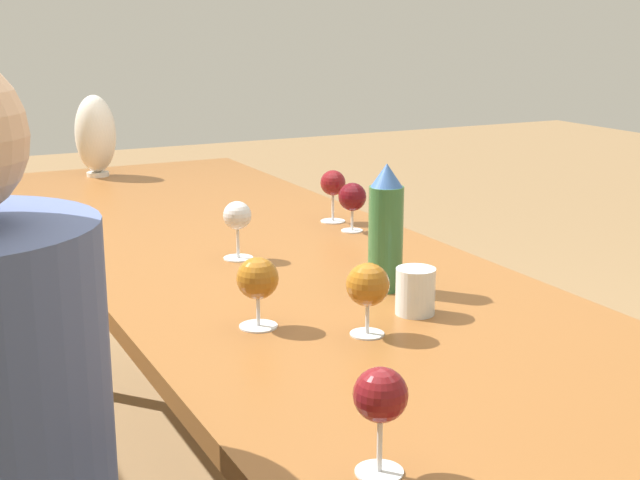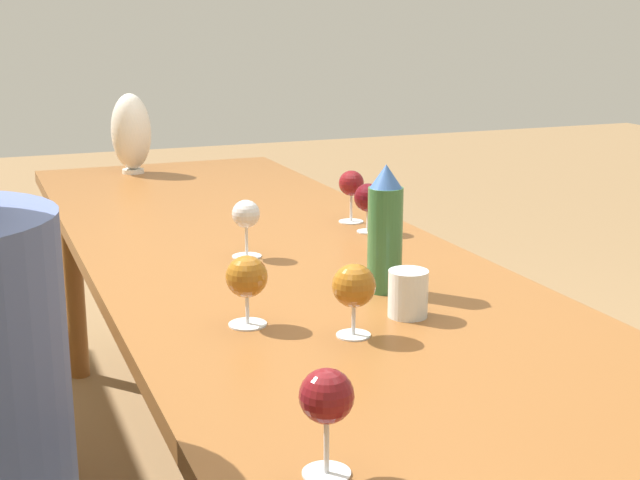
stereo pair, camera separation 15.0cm
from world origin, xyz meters
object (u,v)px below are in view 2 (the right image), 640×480
vase (131,132)px  wine_glass_5 (354,287)px  water_bottle (385,230)px  wine_glass_4 (368,198)px  wine_glass_3 (327,399)px  water_tumbler (408,293)px  wine_glass_6 (351,185)px  wine_glass_2 (247,278)px  wine_glass_1 (246,216)px

vase → wine_glass_5: 1.81m
water_bottle → wine_glass_4: water_bottle is taller
wine_glass_3 → wine_glass_4: 1.27m
water_tumbler → vase: (1.75, 0.20, 0.10)m
water_tumbler → wine_glass_4: size_ratio=0.69×
water_bottle → water_tumbler: size_ratio=2.95×
water_bottle → wine_glass_3: 0.76m
vase → wine_glass_3: size_ratio=2.02×
wine_glass_3 → wine_glass_4: (1.13, -0.58, -0.01)m
water_bottle → vase: bearing=8.1°
water_tumbler → wine_glass_6: (0.75, -0.22, 0.06)m
water_tumbler → wine_glass_3: size_ratio=0.64×
wine_glass_3 → wine_glass_5: wine_glass_3 is taller
wine_glass_3 → wine_glass_2: bearing=-7.4°
vase → wine_glass_2: 1.68m
wine_glass_1 → wine_glass_4: (0.12, -0.37, -0.01)m
water_tumbler → wine_glass_3: (-0.49, 0.37, 0.06)m
wine_glass_3 → wine_glass_5: (0.43, -0.23, -0.01)m
wine_glass_6 → water_tumbler: bearing=164.0°
water_bottle → wine_glass_1: 0.40m
water_bottle → wine_glass_5: water_bottle is taller
water_bottle → wine_glass_5: size_ratio=1.99×
water_bottle → wine_glass_1: water_bottle is taller
wine_glass_4 → wine_glass_6: 0.12m
vase → wine_glass_2: vase is taller
wine_glass_6 → wine_glass_4: bearing=177.3°
wine_glass_5 → wine_glass_1: bearing=1.8°
wine_glass_4 → water_bottle: bearing=159.0°
wine_glass_6 → wine_glass_3: bearing=154.9°
wine_glass_2 → wine_glass_5: 0.20m
water_tumbler → wine_glass_4: wine_glass_4 is taller
wine_glass_4 → wine_glass_6: wine_glass_6 is taller
vase → wine_glass_4: size_ratio=2.19×
wine_glass_1 → wine_glass_3: bearing=168.1°
wine_glass_3 → wine_glass_4: wine_glass_3 is taller
water_tumbler → vase: bearing=6.4°
wine_glass_1 → wine_glass_3: wine_glass_3 is taller
water_tumbler → vase: size_ratio=0.32×
wine_glass_4 → wine_glass_1: bearing=107.7°
wine_glass_6 → water_bottle: bearing=162.5°
water_bottle → wine_glass_6: size_ratio=1.84×
water_bottle → wine_glass_3: bearing=148.7°
water_tumbler → wine_glass_5: bearing=113.1°
water_tumbler → wine_glass_2: size_ratio=0.68×
wine_glass_4 → wine_glass_6: (0.12, -0.01, 0.01)m
wine_glass_1 → wine_glass_6: size_ratio=0.95×
wine_glass_6 → wine_glass_2: bearing=143.4°
wine_glass_1 → wine_glass_5: size_ratio=1.03×
wine_glass_3 → wine_glass_1: bearing=-11.9°
wine_glass_5 → wine_glass_6: bearing=-23.6°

